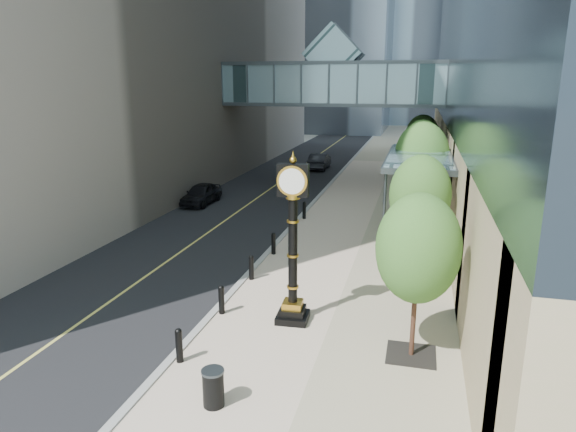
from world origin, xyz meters
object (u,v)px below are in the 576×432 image
object	(u,v)px
street_clock	(293,253)
trash_bin	(213,389)
pedestrian	(422,233)
car_near	(201,194)
car_far	(319,161)

from	to	relation	value
street_clock	trash_bin	xyz separation A→B (m)	(-0.76, -4.93, -1.91)
pedestrian	car_near	xyz separation A→B (m)	(-13.77, 6.25, -0.22)
car_near	car_far	size ratio (longest dim) A/B	0.91
street_clock	pedestrian	size ratio (longest dim) A/B	3.21
pedestrian	trash_bin	bearing A→B (deg)	60.83
car_near	street_clock	bearing A→B (deg)	-55.83
street_clock	pedestrian	distance (m)	9.58
trash_bin	pedestrian	world-z (taller)	pedestrian
car_far	pedestrian	bearing A→B (deg)	111.69
pedestrian	car_far	distance (m)	23.39
pedestrian	car_near	world-z (taller)	pedestrian
street_clock	car_near	world-z (taller)	street_clock
street_clock	car_far	xyz separation A→B (m)	(-4.95, 30.13, -1.69)
street_clock	car_near	xyz separation A→B (m)	(-9.72, 14.80, -1.73)
car_near	car_far	distance (m)	16.06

